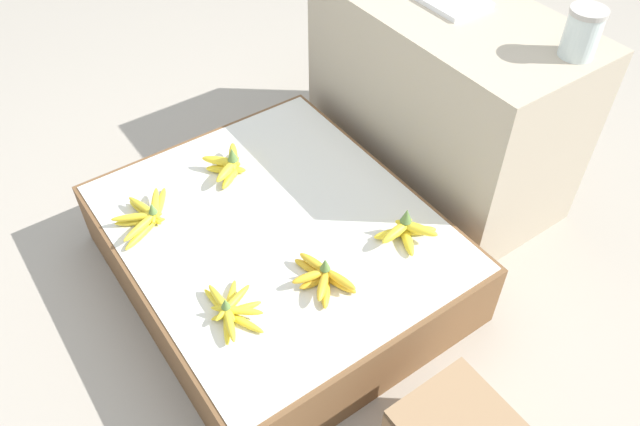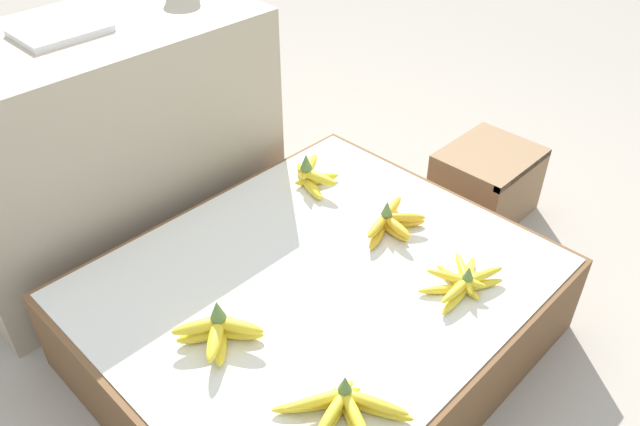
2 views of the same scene
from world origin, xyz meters
name	(u,v)px [view 2 (image 2 of 2)]	position (x,y,z in m)	size (l,w,h in m)	color
ground_plane	(317,344)	(0.00, 0.00, 0.00)	(10.00, 10.00, 0.00)	#A89E8E
display_platform	(317,312)	(0.00, 0.00, 0.13)	(1.14, 0.97, 0.26)	brown
back_vendor_table	(107,144)	(-0.11, 0.82, 0.37)	(1.02, 0.52, 0.73)	tan
wooden_crate	(486,183)	(0.87, 0.02, 0.13)	(0.33, 0.28, 0.25)	#997551
banana_bunch_front_left	(344,409)	(-0.26, -0.34, 0.29)	(0.21, 0.24, 0.09)	yellow
banana_bunch_front_midleft	(463,282)	(0.23, -0.30, 0.29)	(0.24, 0.17, 0.08)	yellow
banana_bunch_middle_left	(219,331)	(-0.31, 0.01, 0.30)	(0.18, 0.17, 0.11)	yellow
banana_bunch_middle_midleft	(392,222)	(0.29, -0.01, 0.29)	(0.22, 0.16, 0.10)	gold
banana_bunch_back_midleft	(311,175)	(0.29, 0.31, 0.30)	(0.15, 0.21, 0.11)	yellow
foam_tray_white	(60,30)	(-0.16, 0.83, 0.74)	(0.23, 0.18, 0.02)	white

